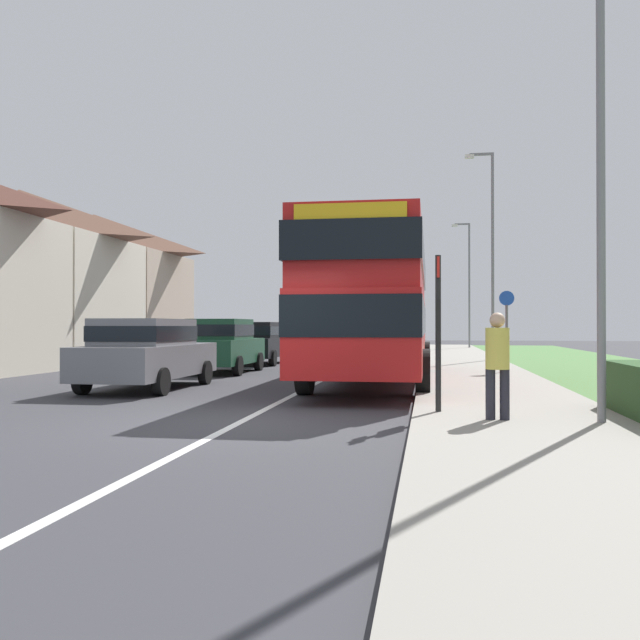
% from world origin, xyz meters
% --- Properties ---
extents(ground_plane, '(120.00, 120.00, 0.00)m').
position_xyz_m(ground_plane, '(0.00, 0.00, 0.00)').
color(ground_plane, '#38383D').
extents(lane_marking_centre, '(0.14, 60.00, 0.01)m').
position_xyz_m(lane_marking_centre, '(0.00, 8.00, 0.00)').
color(lane_marking_centre, silver).
rests_on(lane_marking_centre, ground_plane).
extents(pavement_near_side, '(3.20, 68.00, 0.12)m').
position_xyz_m(pavement_near_side, '(4.20, 6.00, 0.06)').
color(pavement_near_side, gray).
rests_on(pavement_near_side, ground_plane).
extents(double_decker_bus, '(2.80, 11.16, 3.70)m').
position_xyz_m(double_decker_bus, '(1.48, 7.29, 2.14)').
color(double_decker_bus, red).
rests_on(double_decker_bus, ground_plane).
extents(parked_car_grey, '(1.99, 4.59, 1.64)m').
position_xyz_m(parked_car_grey, '(-3.62, 4.88, 0.90)').
color(parked_car_grey, slate).
rests_on(parked_car_grey, ground_plane).
extents(parked_car_dark_green, '(1.90, 4.02, 1.69)m').
position_xyz_m(parked_car_dark_green, '(-3.56, 10.47, 0.92)').
color(parked_car_dark_green, '#19472D').
rests_on(parked_car_dark_green, ground_plane).
extents(parked_car_black, '(1.92, 4.23, 1.62)m').
position_xyz_m(parked_car_black, '(-3.65, 15.41, 0.89)').
color(parked_car_black, black).
rests_on(parked_car_black, ground_plane).
extents(pedestrian_at_stop, '(0.34, 0.34, 1.67)m').
position_xyz_m(pedestrian_at_stop, '(3.83, 0.02, 0.98)').
color(pedestrian_at_stop, '#23232D').
rests_on(pedestrian_at_stop, ground_plane).
extents(bus_stop_sign, '(0.09, 0.52, 2.60)m').
position_xyz_m(bus_stop_sign, '(3.00, 0.85, 1.54)').
color(bus_stop_sign, black).
rests_on(bus_stop_sign, ground_plane).
extents(cycle_route_sign, '(0.44, 0.08, 2.52)m').
position_xyz_m(cycle_route_sign, '(5.14, 10.74, 1.43)').
color(cycle_route_sign, slate).
rests_on(cycle_route_sign, ground_plane).
extents(street_lamp_near, '(1.14, 0.20, 8.14)m').
position_xyz_m(street_lamp_near, '(5.16, -0.01, 4.63)').
color(street_lamp_near, slate).
rests_on(street_lamp_near, ground_plane).
extents(street_lamp_mid, '(1.14, 0.20, 8.41)m').
position_xyz_m(street_lamp_mid, '(5.28, 17.78, 4.77)').
color(street_lamp_mid, slate).
rests_on(street_lamp_mid, ground_plane).
extents(street_lamp_far, '(1.14, 0.20, 7.96)m').
position_xyz_m(street_lamp_far, '(5.27, 33.70, 4.54)').
color(street_lamp_far, slate).
rests_on(street_lamp_far, ground_plane).
extents(house_terrace_far_side, '(7.94, 17.85, 6.81)m').
position_xyz_m(house_terrace_far_side, '(-12.98, 14.25, 3.41)').
color(house_terrace_far_side, beige).
rests_on(house_terrace_far_side, ground_plane).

